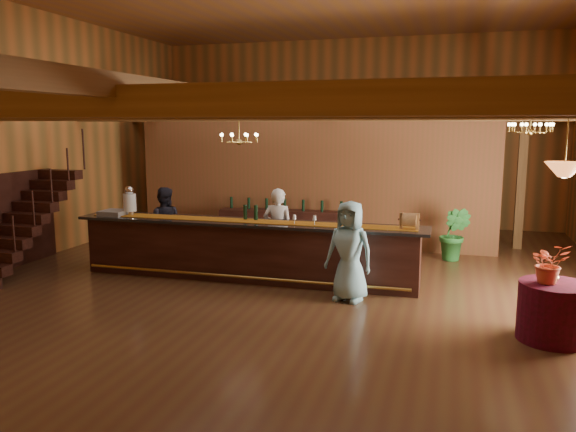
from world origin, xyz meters
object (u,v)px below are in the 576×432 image
(pendant_lamp, at_px, (565,169))
(floor_plant, at_px, (455,234))
(staff_second, at_px, (164,225))
(chandelier_left, at_px, (239,137))
(chandelier_right, at_px, (531,127))
(raffle_drum, at_px, (409,220))
(beverage_dispenser, at_px, (130,201))
(guest, at_px, (349,251))
(tasting_bar, at_px, (247,250))
(bartender, at_px, (278,230))
(backbar_shelf, at_px, (285,228))
(round_table, at_px, (553,312))

(pendant_lamp, bearing_deg, floor_plant, 106.74)
(staff_second, bearing_deg, chandelier_left, 162.04)
(chandelier_left, bearing_deg, chandelier_right, 7.85)
(raffle_drum, xyz_separation_m, staff_second, (-5.31, 0.83, -0.50))
(beverage_dispenser, height_order, guest, beverage_dispenser)
(tasting_bar, distance_m, staff_second, 2.38)
(staff_second, distance_m, floor_plant, 6.40)
(tasting_bar, height_order, pendant_lamp, pendant_lamp)
(tasting_bar, bearing_deg, floor_plant, 34.44)
(bartender, height_order, guest, bartender)
(pendant_lamp, bearing_deg, guest, 162.03)
(chandelier_left, bearing_deg, staff_second, 179.81)
(beverage_dispenser, relative_size, chandelier_left, 0.75)
(tasting_bar, height_order, raffle_drum, raffle_drum)
(chandelier_left, xyz_separation_m, pendant_lamp, (5.66, -2.54, -0.33))
(tasting_bar, relative_size, floor_plant, 5.72)
(floor_plant, bearing_deg, backbar_shelf, 174.92)
(bartender, relative_size, floor_plant, 1.43)
(round_table, distance_m, floor_plant, 4.66)
(raffle_drum, xyz_separation_m, backbar_shelf, (-3.24, 3.10, -0.88))
(beverage_dispenser, relative_size, backbar_shelf, 0.19)
(round_table, height_order, chandelier_left, chandelier_left)
(beverage_dispenser, xyz_separation_m, backbar_shelf, (2.40, 3.06, -0.99))
(tasting_bar, distance_m, floor_plant, 4.73)
(pendant_lamp, relative_size, guest, 0.52)
(beverage_dispenser, distance_m, pendant_lamp, 8.03)
(raffle_drum, relative_size, chandelier_right, 0.42)
(backbar_shelf, bearing_deg, pendant_lamp, -49.05)
(tasting_bar, relative_size, chandelier_left, 8.66)
(raffle_drum, distance_m, pendant_lamp, 2.94)
(chandelier_left, height_order, floor_plant, chandelier_left)
(backbar_shelf, xyz_separation_m, pendant_lamp, (5.37, -4.81, 1.95))
(chandelier_left, xyz_separation_m, guest, (2.59, -1.54, -1.87))
(pendant_lamp, bearing_deg, raffle_drum, 141.19)
(tasting_bar, distance_m, pendant_lamp, 5.79)
(beverage_dispenser, relative_size, bartender, 0.35)
(round_table, bearing_deg, backbar_shelf, 138.13)
(bartender, distance_m, guest, 2.25)
(tasting_bar, height_order, beverage_dispenser, beverage_dispenser)
(staff_second, distance_m, guest, 4.64)
(beverage_dispenser, height_order, raffle_drum, beverage_dispenser)
(backbar_shelf, relative_size, floor_plant, 2.66)
(beverage_dispenser, distance_m, raffle_drum, 5.64)
(tasting_bar, relative_size, guest, 4.01)
(round_table, height_order, bartender, bartender)
(bartender, xyz_separation_m, guest, (1.73, -1.44, -0.00))
(raffle_drum, bearing_deg, bartender, 164.94)
(chandelier_left, bearing_deg, backbar_shelf, 82.88)
(backbar_shelf, height_order, chandelier_right, chandelier_right)
(guest, xyz_separation_m, floor_plant, (1.73, 3.46, -0.26))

